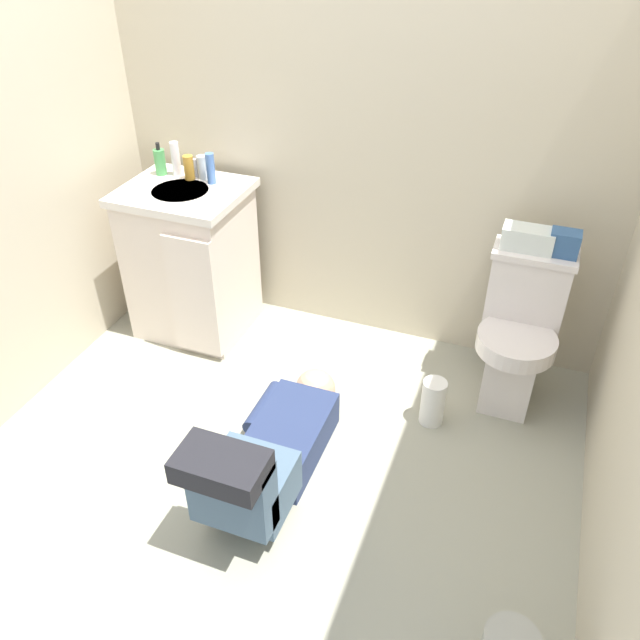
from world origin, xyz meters
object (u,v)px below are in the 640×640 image
toilet (518,333)px  vanity_cabinet (192,260)px  tissue_box (528,238)px  bottle_blue (211,169)px  soap_dispenser (160,162)px  person_plumber (269,452)px  bottle_white (176,159)px  bottle_amber (189,167)px  faucet (195,169)px  toiletry_bag (565,243)px  paper_towel_roll (433,402)px  bottle_clear (202,167)px

toilet → vanity_cabinet: bearing=-179.2°
tissue_box → bottle_blue: 1.54m
soap_dispenser → person_plumber: bearing=-44.5°
tissue_box → bottle_white: bearing=178.9°
person_plumber → bottle_white: 1.58m
bottle_amber → bottle_blue: size_ratio=0.80×
bottle_blue → faucet: bearing=164.4°
vanity_cabinet → person_plumber: size_ratio=0.77×
faucet → soap_dispenser: size_ratio=0.60×
tissue_box → bottle_blue: bearing=179.9°
toiletry_bag → bottle_amber: bearing=179.7°
bottle_amber → tissue_box: bearing=-0.4°
tissue_box → bottle_blue: (-1.54, 0.00, 0.10)m
tissue_box → paper_towel_roll: tissue_box is taller
tissue_box → toiletry_bag: bearing=0.0°
soap_dispenser → tissue_box: bearing=-0.4°
vanity_cabinet → bottle_blue: (0.10, 0.12, 0.48)m
person_plumber → paper_towel_roll: person_plumber is taller
toilet → paper_towel_roll: toilet is taller
toilet → bottle_amber: 1.79m
toilet → faucet: (-1.69, 0.12, 0.50)m
toilet → bottle_white: bearing=176.1°
toilet → bottle_amber: size_ratio=6.15×
person_plumber → bottle_amber: 1.51m
person_plumber → bottle_white: size_ratio=6.17×
soap_dispenser → bottle_clear: (0.23, 0.03, -0.01)m
person_plumber → toilet: bearing=47.1°
tissue_box → toiletry_bag: 0.15m
person_plumber → bottle_blue: 1.44m
tissue_box → soap_dispenser: 1.84m
toilet → bottle_clear: (-1.65, 0.13, 0.51)m
bottle_amber → toilet: bearing=-3.4°
vanity_cabinet → bottle_blue: bearing=48.5°
faucet → paper_towel_roll: 1.64m
toilet → bottle_clear: 1.73m
bottle_blue → paper_towel_roll: 1.56m
vanity_cabinet → paper_towel_roll: bearing=-12.1°
toilet → person_plumber: (-0.85, -0.91, -0.19)m
bottle_amber → soap_dispenser: bearing=179.3°
faucet → toiletry_bag: faucet is taller
bottle_white → bottle_amber: bearing=-14.9°
paper_towel_roll → vanity_cabinet: bearing=167.9°
toiletry_bag → bottle_clear: 1.76m
toilet → bottle_blue: 1.67m
bottle_white → tissue_box: bearing=-1.1°
faucet → toiletry_bag: 1.80m
person_plumber → toiletry_bag: size_ratio=8.59×
vanity_cabinet → faucet: bearing=91.3°
tissue_box → bottle_blue: size_ratio=1.43×
faucet → soap_dispenser: (-0.19, -0.02, 0.02)m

